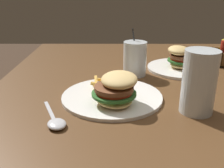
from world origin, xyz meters
name	(u,v)px	position (x,y,z in m)	size (l,w,h in m)	color
dining_table	(161,123)	(0.00, 0.00, 0.61)	(1.37, 1.16, 0.74)	brown
meal_plate_near	(114,92)	(0.10, -0.17, 0.77)	(0.31, 0.31, 0.10)	white
beer_glass	(199,84)	(0.16, 0.06, 0.82)	(0.09, 0.09, 0.17)	silver
juice_glass	(135,60)	(-0.14, -0.09, 0.79)	(0.09, 0.09, 0.17)	silver
spoon	(56,123)	(0.24, -0.31, 0.74)	(0.18, 0.10, 0.02)	silver
meal_plate_far	(181,62)	(-0.21, 0.11, 0.77)	(0.27, 0.27, 0.10)	white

